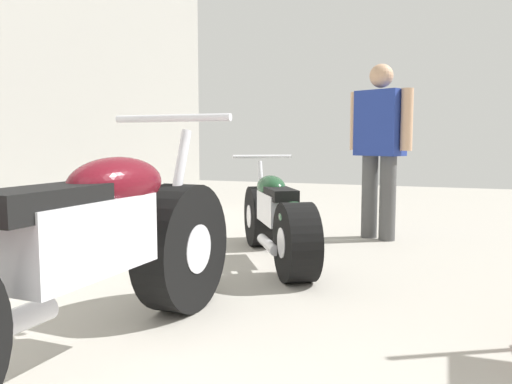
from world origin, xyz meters
TOP-DOWN VIEW (x-y plane):
  - ground_plane at (0.00, 3.23)m, footprint 15.52×15.52m
  - motorcycle_maroon_cruiser at (-0.67, 1.80)m, footprint 0.68×2.29m
  - motorcycle_black_naked at (-0.49, 3.90)m, footprint 1.07×1.59m
  - mechanic_in_blue at (0.13, 5.12)m, footprint 0.64×0.40m

SIDE VIEW (x-z plane):
  - ground_plane at x=0.00m, z-range 0.00..0.00m
  - motorcycle_black_naked at x=-0.49m, z-range -0.07..0.74m
  - motorcycle_maroon_cruiser at x=-0.67m, z-range -0.08..0.99m
  - mechanic_in_blue at x=0.13m, z-range 0.11..1.74m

